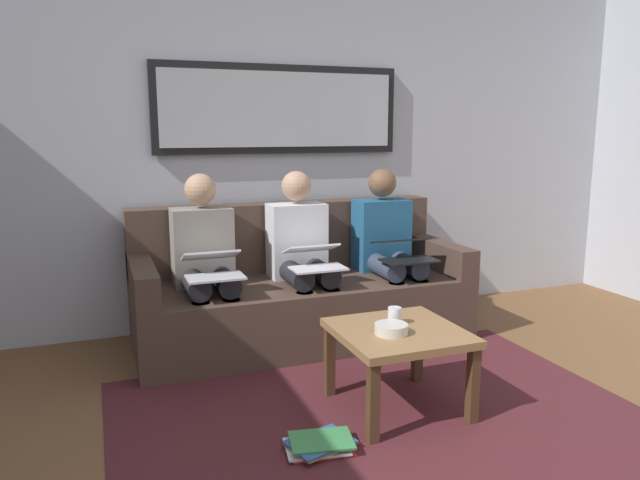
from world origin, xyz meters
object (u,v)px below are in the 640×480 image
Objects in this scene: framed_mirror at (280,110)px; person_right at (205,259)px; laptop_silver at (213,265)px; laptop_black at (405,249)px; coffee_table at (398,341)px; cup at (395,316)px; person_middle at (302,252)px; laptop_white at (314,257)px; couch at (299,292)px; magazine_stack at (320,444)px; person_left at (387,245)px; bowl at (391,329)px.

framed_mirror is 1.57× the size of person_right.
laptop_silver is (0.00, 0.24, 0.02)m from person_right.
laptop_black is at bearing 169.03° from person_right.
cup is at bearing -100.81° from coffee_table.
laptop_white is (0.00, 0.24, 0.01)m from person_middle.
laptop_black reaches higher than cup.
laptop_silver is (0.78, -0.83, 0.15)m from cup.
couch is 6.48× the size of magazine_stack.
person_right is at bearing -54.20° from cup.
framed_mirror is at bearing -90.00° from person_middle.
laptop_white reaches higher than magazine_stack.
person_middle is (0.00, 0.46, -0.94)m from framed_mirror.
coffee_table is 0.54× the size of person_left.
couch is at bearing -154.20° from laptop_silver.
laptop_white is at bearing 159.11° from person_right.
couch is 6.15× the size of laptop_black.
laptop_black is 1.28m from laptop_silver.
bowl is 1.20m from laptop_silver.
laptop_white is at bearing -80.74° from cup.
laptop_black is 0.31× the size of person_right.
person_left is at bearing 173.87° from couch.
person_middle is (0.12, -1.15, 0.25)m from coffee_table.
magazine_stack is at bearing 53.42° from person_left.
person_left is (-0.64, 0.46, -0.94)m from framed_mirror.
person_right reaches higher than magazine_stack.
couch reaches higher than bowl.
laptop_white is (0.00, 0.31, 0.31)m from couch.
laptop_white is at bearing 90.00° from couch.
laptop_silver is (0.64, 0.24, 0.02)m from person_middle.
person_left is 3.19× the size of laptop_black.
laptop_silver reaches higher than coffee_table.
cup is 0.76m from magazine_stack.
bowl reaches higher than magazine_stack.
coffee_table is 1.72× the size of laptop_black.
person_right reaches higher than laptop_black.
laptop_white reaches higher than coffee_table.
laptop_silver is (1.28, -0.01, -0.00)m from laptop_black.
person_middle reaches higher than laptop_black.
bowl is at bearing 63.92° from person_left.
bowl is 0.49× the size of laptop_white.
framed_mirror is 1.88m from cup.
laptop_white is 0.29× the size of person_right.
bowl is 0.97m from laptop_white.
person_left and person_right have the same top height.
couch is 1.93× the size of person_left.
coffee_table is at bearing 97.65° from laptop_white.
couch is 1.23× the size of framed_mirror.
cup is 0.27× the size of magazine_stack.
laptop_white is 1.35m from magazine_stack.
framed_mirror is at bearing -90.00° from laptop_white.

